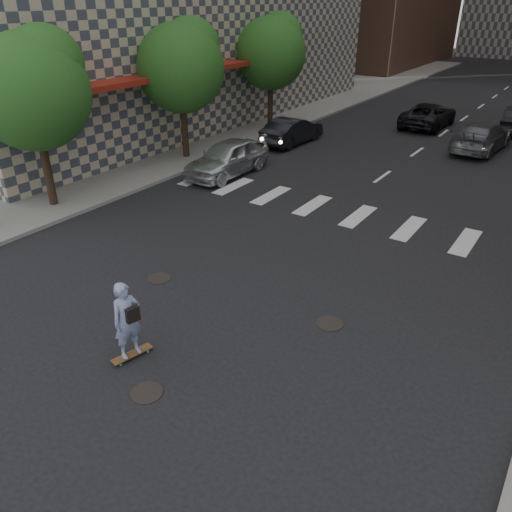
{
  "coord_description": "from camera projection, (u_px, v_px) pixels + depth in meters",
  "views": [
    {
      "loc": [
        7.7,
        -7.88,
        7.6
      ],
      "look_at": [
        0.97,
        2.01,
        1.3
      ],
      "focal_mm": 35.0,
      "sensor_mm": 36.0,
      "label": 1
    }
  ],
  "objects": [
    {
      "name": "ground",
      "position": [
        183.0,
        319.0,
        13.14
      ],
      "size": [
        160.0,
        160.0,
        0.0
      ],
      "primitive_type": "plane",
      "color": "black",
      "rests_on": "ground"
    },
    {
      "name": "sidewalk_left",
      "position": [
        218.0,
        115.0,
        34.95
      ],
      "size": [
        13.0,
        80.0,
        0.15
      ],
      "primitive_type": "cube",
      "color": "gray",
      "rests_on": "ground"
    },
    {
      "name": "tree_a",
      "position": [
        35.0,
        86.0,
        17.97
      ],
      "size": [
        4.2,
        4.2,
        6.6
      ],
      "color": "#382619",
      "rests_on": "sidewalk_left"
    },
    {
      "name": "tree_b",
      "position": [
        183.0,
        64.0,
        23.82
      ],
      "size": [
        4.2,
        4.2,
        6.6
      ],
      "color": "#382619",
      "rests_on": "sidewalk_left"
    },
    {
      "name": "tree_c",
      "position": [
        273.0,
        50.0,
        29.68
      ],
      "size": [
        4.2,
        4.2,
        6.6
      ],
      "color": "#382619",
      "rests_on": "sidewalk_left"
    },
    {
      "name": "manhole_a",
      "position": [
        147.0,
        393.0,
        10.71
      ],
      "size": [
        0.7,
        0.7,
        0.02
      ],
      "primitive_type": "cylinder",
      "color": "black",
      "rests_on": "ground"
    },
    {
      "name": "manhole_b",
      "position": [
        159.0,
        278.0,
        15.0
      ],
      "size": [
        0.7,
        0.7,
        0.02
      ],
      "primitive_type": "cylinder",
      "color": "black",
      "rests_on": "ground"
    },
    {
      "name": "manhole_c",
      "position": [
        330.0,
        323.0,
        12.95
      ],
      "size": [
        0.7,
        0.7,
        0.02
      ],
      "primitive_type": "cylinder",
      "color": "black",
      "rests_on": "ground"
    },
    {
      "name": "skateboarder",
      "position": [
        127.0,
        320.0,
        11.28
      ],
      "size": [
        0.6,
        1.04,
        2.0
      ],
      "rotation": [
        0.0,
        0.0,
        -0.24
      ],
      "color": "brown",
      "rests_on": "ground"
    },
    {
      "name": "silver_sedan",
      "position": [
        227.0,
        158.0,
        23.3
      ],
      "size": [
        2.03,
        4.82,
        1.63
      ],
      "primitive_type": "imported",
      "rotation": [
        0.0,
        0.0,
        -0.02
      ],
      "color": "silver",
      "rests_on": "ground"
    },
    {
      "name": "traffic_car_a",
      "position": [
        292.0,
        131.0,
        28.21
      ],
      "size": [
        1.72,
        4.52,
        1.47
      ],
      "primitive_type": "imported",
      "rotation": [
        0.0,
        0.0,
        3.1
      ],
      "color": "black",
      "rests_on": "ground"
    },
    {
      "name": "traffic_car_b",
      "position": [
        482.0,
        136.0,
        26.96
      ],
      "size": [
        2.58,
        5.45,
        1.54
      ],
      "primitive_type": "imported",
      "rotation": [
        0.0,
        0.0,
        3.06
      ],
      "color": "#56585D",
      "rests_on": "ground"
    },
    {
      "name": "traffic_car_c",
      "position": [
        428.0,
        115.0,
        31.84
      ],
      "size": [
        2.47,
        5.31,
        1.47
      ],
      "primitive_type": "imported",
      "rotation": [
        0.0,
        0.0,
        3.14
      ],
      "color": "black",
      "rests_on": "ground"
    }
  ]
}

